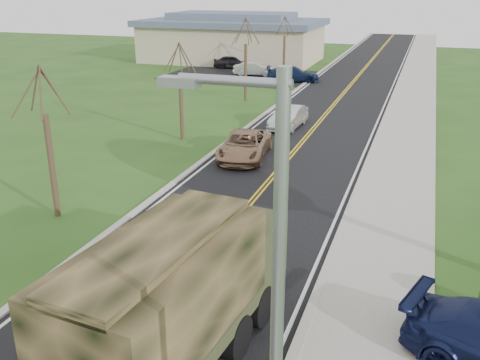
% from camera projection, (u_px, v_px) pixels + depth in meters
% --- Properties ---
extents(road, '(8.00, 120.00, 0.01)m').
position_uv_depth(road, '(344.00, 93.00, 46.18)').
color(road, black).
rests_on(road, ground).
extents(curb_right, '(0.30, 120.00, 0.12)m').
position_uv_depth(curb_right, '(394.00, 95.00, 44.88)').
color(curb_right, '#9E998E').
rests_on(curb_right, ground).
extents(sidewalk_right, '(3.20, 120.00, 0.10)m').
position_uv_depth(sidewalk_right, '(416.00, 96.00, 44.35)').
color(sidewalk_right, '#9E998E').
rests_on(sidewalk_right, ground).
extents(curb_left, '(0.30, 120.00, 0.10)m').
position_uv_depth(curb_left, '(297.00, 89.00, 47.44)').
color(curb_left, '#9E998E').
rests_on(curb_left, ground).
extents(street_light, '(1.65, 0.22, 8.00)m').
position_uv_depth(street_light, '(270.00, 332.00, 7.23)').
color(street_light, gray).
rests_on(street_light, ground).
extents(bare_tree_a, '(1.93, 2.26, 6.08)m').
position_uv_depth(bare_tree_a, '(50.00, 154.00, 20.82)').
color(bare_tree_a, '#38281C').
rests_on(bare_tree_a, ground).
extents(bare_tree_b, '(1.83, 2.14, 5.73)m').
position_uv_depth(bare_tree_b, '(181.00, 99.00, 31.51)').
color(bare_tree_b, '#38281C').
rests_on(bare_tree_b, ground).
extents(bare_tree_c, '(2.04, 2.39, 6.42)m').
position_uv_depth(bare_tree_c, '(246.00, 66.00, 42.05)').
color(bare_tree_c, '#38281C').
rests_on(bare_tree_c, ground).
extents(bare_tree_d, '(1.88, 2.20, 5.91)m').
position_uv_depth(bare_tree_d, '(284.00, 52.00, 52.77)').
color(bare_tree_d, '#38281C').
rests_on(bare_tree_d, ground).
extents(commercial_building, '(25.50, 21.50, 5.65)m').
position_uv_depth(commercial_building, '(233.00, 38.00, 64.32)').
color(commercial_building, tan).
rests_on(commercial_building, ground).
extents(military_truck, '(3.36, 7.77, 3.76)m').
position_uv_depth(military_truck, '(177.00, 289.00, 12.47)').
color(military_truck, black).
rests_on(military_truck, ground).
extents(suv_champagne, '(2.96, 5.33, 1.41)m').
position_uv_depth(suv_champagne, '(245.00, 145.00, 28.68)').
color(suv_champagne, '#937053').
rests_on(suv_champagne, ground).
extents(sedan_silver, '(1.77, 4.38, 1.42)m').
position_uv_depth(sedan_silver, '(288.00, 117.00, 34.68)').
color(sedan_silver, silver).
rests_on(sedan_silver, ground).
extents(lot_car_dark, '(4.44, 2.63, 1.42)m').
position_uv_depth(lot_car_dark, '(232.00, 62.00, 59.07)').
color(lot_car_dark, black).
rests_on(lot_car_dark, ground).
extents(lot_car_silver, '(4.45, 2.03, 1.42)m').
position_uv_depth(lot_car_silver, '(255.00, 69.00, 54.37)').
color(lot_car_silver, silver).
rests_on(lot_car_silver, ground).
extents(lot_car_navy, '(5.36, 3.19, 1.46)m').
position_uv_depth(lot_car_navy, '(293.00, 74.00, 51.09)').
color(lot_car_navy, '#101D3B').
rests_on(lot_car_navy, ground).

